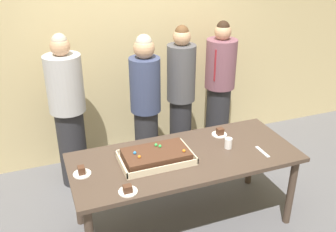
{
  "coord_description": "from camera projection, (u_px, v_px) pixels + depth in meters",
  "views": [
    {
      "loc": [
        -1.17,
        -2.65,
        2.55
      ],
      "look_at": [
        -0.11,
        0.15,
        1.12
      ],
      "focal_mm": 40.11,
      "sensor_mm": 36.0,
      "label": 1
    }
  ],
  "objects": [
    {
      "name": "party_table",
      "position": [
        185.0,
        164.0,
        3.42
      ],
      "size": [
        2.07,
        0.87,
        0.77
      ],
      "color": "#47382D",
      "rests_on": "ground_plane"
    },
    {
      "name": "sheet_cake",
      "position": [
        156.0,
        156.0,
        3.29
      ],
      "size": [
        0.64,
        0.4,
        0.12
      ],
      "color": "beige",
      "rests_on": "party_table"
    },
    {
      "name": "person_striped_tie_right",
      "position": [
        219.0,
        88.0,
        4.61
      ],
      "size": [
        0.37,
        0.37,
        1.69
      ],
      "rotation": [
        0.0,
        0.0,
        -2.39
      ],
      "color": "#28282D",
      "rests_on": "ground_plane"
    },
    {
      "name": "plated_slice_near_right",
      "position": [
        128.0,
        190.0,
        2.89
      ],
      "size": [
        0.15,
        0.15,
        0.07
      ],
      "color": "white",
      "rests_on": "party_table"
    },
    {
      "name": "drink_cup_nearest",
      "position": [
        228.0,
        143.0,
        3.49
      ],
      "size": [
        0.07,
        0.07,
        0.1
      ],
      "primitive_type": "cylinder",
      "color": "white",
      "rests_on": "party_table"
    },
    {
      "name": "interior_back_panel",
      "position": [
        133.0,
        36.0,
        4.42
      ],
      "size": [
        8.0,
        0.12,
        3.0
      ],
      "primitive_type": "cube",
      "color": "#CCB784",
      "rests_on": "ground_plane"
    },
    {
      "name": "plated_slice_near_left",
      "position": [
        82.0,
        172.0,
        3.11
      ],
      "size": [
        0.15,
        0.15,
        0.07
      ],
      "color": "white",
      "rests_on": "party_table"
    },
    {
      "name": "ground_plane",
      "position": [
        184.0,
        222.0,
        3.72
      ],
      "size": [
        12.0,
        12.0,
        0.0
      ],
      "primitive_type": "plane",
      "color": "#5B5B60"
    },
    {
      "name": "person_green_shirt_behind",
      "position": [
        68.0,
        112.0,
        3.97
      ],
      "size": [
        0.38,
        0.38,
        1.71
      ],
      "rotation": [
        0.0,
        0.0,
        -1.05
      ],
      "color": "#28282D",
      "rests_on": "ground_plane"
    },
    {
      "name": "person_serving_front",
      "position": [
        146.0,
        107.0,
        4.06
      ],
      "size": [
        0.33,
        0.33,
        1.68
      ],
      "rotation": [
        0.0,
        0.0,
        -1.78
      ],
      "color": "#28282D",
      "rests_on": "ground_plane"
    },
    {
      "name": "plated_slice_far_left",
      "position": [
        220.0,
        133.0,
        3.73
      ],
      "size": [
        0.15,
        0.15,
        0.08
      ],
      "color": "white",
      "rests_on": "party_table"
    },
    {
      "name": "person_far_right_suit",
      "position": [
        181.0,
        98.0,
        4.27
      ],
      "size": [
        0.32,
        0.32,
        1.72
      ],
      "rotation": [
        0.0,
        0.0,
        -2.15
      ],
      "color": "#28282D",
      "rests_on": "ground_plane"
    },
    {
      "name": "cake_server_utensil",
      "position": [
        262.0,
        152.0,
        3.44
      ],
      "size": [
        0.03,
        0.2,
        0.01
      ],
      "primitive_type": "cube",
      "color": "silver",
      "rests_on": "party_table"
    }
  ]
}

